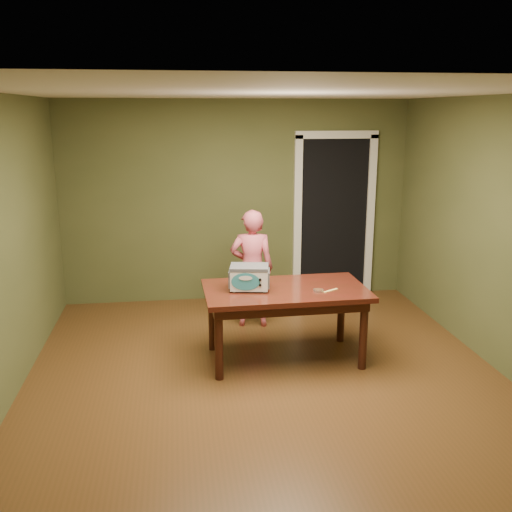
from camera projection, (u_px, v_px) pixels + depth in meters
name	position (u px, v px, depth m)	size (l,w,h in m)	color
floor	(267.00, 381.00, 5.33)	(5.00, 5.00, 0.00)	#563318
room_shell	(268.00, 200.00, 4.91)	(4.52, 5.02, 2.61)	#51542D
doorway	(328.00, 214.00, 7.92)	(1.10, 0.66, 2.25)	black
dining_table	(285.00, 298.00, 5.65)	(1.62, 0.93, 0.75)	#3A170D
toy_oven	(249.00, 277.00, 5.55)	(0.43, 0.32, 0.24)	#4C4F54
baking_pan	(318.00, 290.00, 5.52)	(0.10, 0.10, 0.02)	silver
spatula	(331.00, 291.00, 5.54)	(0.18, 0.03, 0.01)	#FFDB6E
child	(252.00, 269.00, 6.55)	(0.50, 0.33, 1.37)	#DD5B6D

